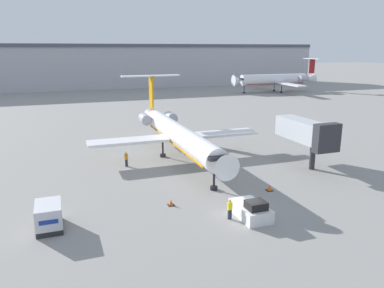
{
  "coord_description": "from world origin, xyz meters",
  "views": [
    {
      "loc": [
        -15.04,
        -27.22,
        14.67
      ],
      "look_at": [
        0.0,
        13.93,
        3.43
      ],
      "focal_mm": 35.0,
      "sensor_mm": 36.0,
      "label": 1
    }
  ],
  "objects_px": {
    "pushback_tug": "(251,210)",
    "traffic_cone_right": "(269,188)",
    "worker_by_wing": "(126,159)",
    "airplane_parked_far_left": "(276,80)",
    "jet_bridge": "(306,132)",
    "luggage_cart": "(49,216)",
    "airplane_main": "(177,133)",
    "traffic_cone_left": "(171,203)",
    "worker_near_tug": "(230,209)"
  },
  "relations": [
    {
      "from": "jet_bridge",
      "to": "pushback_tug",
      "type": "bearing_deg",
      "value": -141.2
    },
    {
      "from": "airplane_main",
      "to": "traffic_cone_right",
      "type": "height_order",
      "value": "airplane_main"
    },
    {
      "from": "worker_near_tug",
      "to": "traffic_cone_right",
      "type": "distance_m",
      "value": 8.43
    },
    {
      "from": "airplane_main",
      "to": "worker_by_wing",
      "type": "distance_m",
      "value": 7.93
    },
    {
      "from": "airplane_main",
      "to": "traffic_cone_left",
      "type": "distance_m",
      "value": 16.73
    },
    {
      "from": "worker_by_wing",
      "to": "airplane_parked_far_left",
      "type": "relative_size",
      "value": 0.06
    },
    {
      "from": "traffic_cone_left",
      "to": "luggage_cart",
      "type": "bearing_deg",
      "value": -174.4
    },
    {
      "from": "worker_by_wing",
      "to": "airplane_parked_far_left",
      "type": "xyz_separation_m",
      "value": [
        63.77,
        66.14,
        3.22
      ]
    },
    {
      "from": "worker_near_tug",
      "to": "pushback_tug",
      "type": "bearing_deg",
      "value": -8.13
    },
    {
      "from": "worker_by_wing",
      "to": "airplane_parked_far_left",
      "type": "height_order",
      "value": "airplane_parked_far_left"
    },
    {
      "from": "pushback_tug",
      "to": "jet_bridge",
      "type": "relative_size",
      "value": 0.45
    },
    {
      "from": "worker_by_wing",
      "to": "traffic_cone_right",
      "type": "height_order",
      "value": "worker_by_wing"
    },
    {
      "from": "airplane_main",
      "to": "jet_bridge",
      "type": "bearing_deg",
      "value": -33.01
    },
    {
      "from": "pushback_tug",
      "to": "airplane_main",
      "type": "bearing_deg",
      "value": 91.1
    },
    {
      "from": "traffic_cone_left",
      "to": "airplane_parked_far_left",
      "type": "bearing_deg",
      "value": 52.16
    },
    {
      "from": "airplane_main",
      "to": "worker_near_tug",
      "type": "xyz_separation_m",
      "value": [
        -1.55,
        -20.09,
        -2.49
      ]
    },
    {
      "from": "pushback_tug",
      "to": "luggage_cart",
      "type": "relative_size",
      "value": 1.27
    },
    {
      "from": "worker_by_wing",
      "to": "airplane_parked_far_left",
      "type": "distance_m",
      "value": 91.93
    },
    {
      "from": "jet_bridge",
      "to": "traffic_cone_right",
      "type": "bearing_deg",
      "value": -145.31
    },
    {
      "from": "worker_near_tug",
      "to": "airplane_main",
      "type": "bearing_deg",
      "value": 85.58
    },
    {
      "from": "airplane_main",
      "to": "pushback_tug",
      "type": "relative_size",
      "value": 7.42
    },
    {
      "from": "pushback_tug",
      "to": "jet_bridge",
      "type": "height_order",
      "value": "jet_bridge"
    },
    {
      "from": "worker_near_tug",
      "to": "worker_by_wing",
      "type": "relative_size",
      "value": 0.99
    },
    {
      "from": "luggage_cart",
      "to": "jet_bridge",
      "type": "distance_m",
      "value": 31.75
    },
    {
      "from": "worker_near_tug",
      "to": "airplane_parked_far_left",
      "type": "distance_m",
      "value": 102.51
    },
    {
      "from": "worker_near_tug",
      "to": "jet_bridge",
      "type": "xyz_separation_m",
      "value": [
        15.78,
        10.85,
        3.45
      ]
    },
    {
      "from": "worker_by_wing",
      "to": "jet_bridge",
      "type": "bearing_deg",
      "value": -19.15
    },
    {
      "from": "traffic_cone_right",
      "to": "airplane_main",
      "type": "bearing_deg",
      "value": 109.34
    },
    {
      "from": "worker_near_tug",
      "to": "airplane_parked_far_left",
      "type": "height_order",
      "value": "airplane_parked_far_left"
    },
    {
      "from": "pushback_tug",
      "to": "traffic_cone_right",
      "type": "xyz_separation_m",
      "value": [
        5.0,
        5.01,
        -0.36
      ]
    },
    {
      "from": "worker_near_tug",
      "to": "airplane_parked_far_left",
      "type": "xyz_separation_m",
      "value": [
        58.0,
        84.47,
        3.23
      ]
    },
    {
      "from": "worker_by_wing",
      "to": "airplane_main",
      "type": "bearing_deg",
      "value": 13.51
    },
    {
      "from": "pushback_tug",
      "to": "jet_bridge",
      "type": "xyz_separation_m",
      "value": [
        13.83,
        11.12,
        3.75
      ]
    },
    {
      "from": "worker_near_tug",
      "to": "traffic_cone_left",
      "type": "bearing_deg",
      "value": 130.82
    },
    {
      "from": "airplane_main",
      "to": "jet_bridge",
      "type": "xyz_separation_m",
      "value": [
        14.23,
        -9.24,
        0.96
      ]
    },
    {
      "from": "traffic_cone_left",
      "to": "jet_bridge",
      "type": "xyz_separation_m",
      "value": [
        19.78,
        6.21,
        4.16
      ]
    },
    {
      "from": "airplane_main",
      "to": "jet_bridge",
      "type": "distance_m",
      "value": 16.99
    },
    {
      "from": "jet_bridge",
      "to": "luggage_cart",
      "type": "bearing_deg",
      "value": -166.66
    },
    {
      "from": "traffic_cone_right",
      "to": "pushback_tug",
      "type": "bearing_deg",
      "value": -134.95
    },
    {
      "from": "airplane_main",
      "to": "worker_by_wing",
      "type": "height_order",
      "value": "airplane_main"
    },
    {
      "from": "worker_by_wing",
      "to": "jet_bridge",
      "type": "distance_m",
      "value": 23.07
    },
    {
      "from": "traffic_cone_right",
      "to": "worker_by_wing",
      "type": "bearing_deg",
      "value": 133.08
    },
    {
      "from": "airplane_main",
      "to": "airplane_parked_far_left",
      "type": "xyz_separation_m",
      "value": [
        56.45,
        64.38,
        0.75
      ]
    },
    {
      "from": "pushback_tug",
      "to": "airplane_parked_far_left",
      "type": "xyz_separation_m",
      "value": [
        56.06,
        84.75,
        3.53
      ]
    },
    {
      "from": "airplane_main",
      "to": "worker_by_wing",
      "type": "bearing_deg",
      "value": -166.49
    },
    {
      "from": "airplane_parked_far_left",
      "to": "worker_by_wing",
      "type": "bearing_deg",
      "value": -133.96
    },
    {
      "from": "luggage_cart",
      "to": "traffic_cone_left",
      "type": "xyz_separation_m",
      "value": [
        10.94,
        1.07,
        -0.82
      ]
    },
    {
      "from": "pushback_tug",
      "to": "worker_near_tug",
      "type": "bearing_deg",
      "value": 171.87
    },
    {
      "from": "airplane_main",
      "to": "traffic_cone_right",
      "type": "distance_m",
      "value": 16.58
    },
    {
      "from": "pushback_tug",
      "to": "luggage_cart",
      "type": "height_order",
      "value": "luggage_cart"
    }
  ]
}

